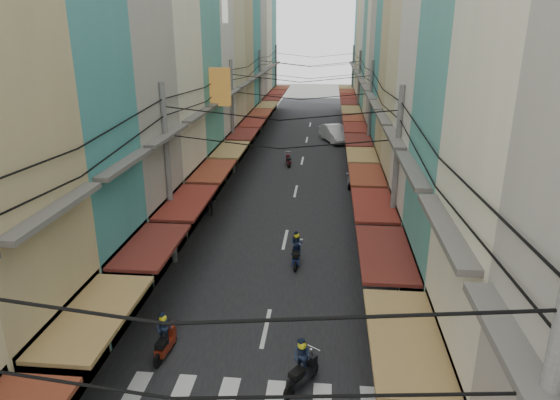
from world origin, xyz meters
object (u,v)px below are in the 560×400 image
Objects in this scene: bicycle at (465,310)px; traffic_sign at (400,273)px; market_umbrella at (504,339)px; white_car at (334,142)px.

traffic_sign reaches higher than bicycle.
market_umbrella is (-0.30, -4.72, 1.94)m from bicycle.
white_car is 29.95m from bicycle.
bicycle is at bearing 17.83° from traffic_sign.
traffic_sign is (-2.42, 3.85, 0.00)m from market_umbrella.
traffic_sign is (-2.72, -0.87, 1.94)m from bicycle.
white_car is at bearing 97.56° from market_umbrella.
traffic_sign reaches higher than market_umbrella.
white_car is 3.67× the size of bicycle.
traffic_sign is at bearing -105.54° from white_car.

